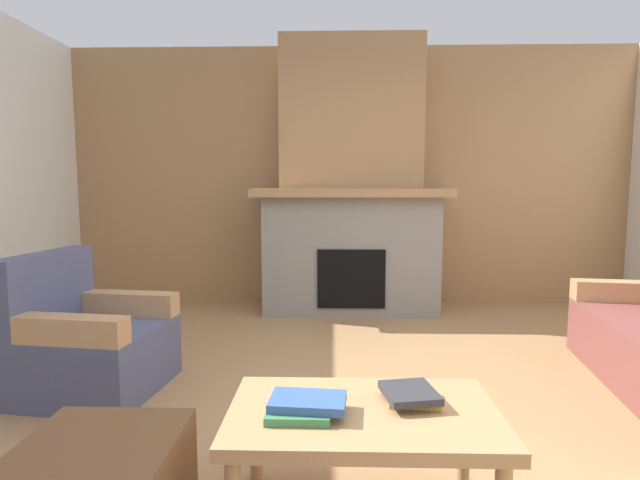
{
  "coord_description": "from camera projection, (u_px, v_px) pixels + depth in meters",
  "views": [
    {
      "loc": [
        -0.17,
        -2.39,
        1.25
      ],
      "look_at": [
        -0.27,
        1.14,
        0.87
      ],
      "focal_mm": 27.88,
      "sensor_mm": 36.0,
      "label": 1
    }
  ],
  "objects": [
    {
      "name": "wall_back_wood_panel",
      "position": [
        349.0,
        177.0,
        5.34
      ],
      "size": [
        6.0,
        0.12,
        2.7
      ],
      "primitive_type": "cube",
      "color": "#997047",
      "rests_on": "ground"
    },
    {
      "name": "coffee_table",
      "position": [
        363.0,
        423.0,
        1.85
      ],
      "size": [
        1.0,
        0.6,
        0.43
      ],
      "color": "tan",
      "rests_on": "ground"
    },
    {
      "name": "ground",
      "position": [
        366.0,
        435.0,
        2.5
      ],
      "size": [
        9.0,
        9.0,
        0.0
      ],
      "primitive_type": "plane",
      "color": "#9E754C"
    },
    {
      "name": "armchair",
      "position": [
        88.0,
        344.0,
        3.04
      ],
      "size": [
        0.85,
        0.85,
        0.85
      ],
      "color": "#474C6B",
      "rests_on": "ground"
    },
    {
      "name": "book_stack_near_edge",
      "position": [
        303.0,
        406.0,
        1.79
      ],
      "size": [
        0.29,
        0.2,
        0.06
      ],
      "color": "#3D7F4C",
      "rests_on": "coffee_table"
    },
    {
      "name": "fireplace",
      "position": [
        350.0,
        195.0,
        4.99
      ],
      "size": [
        1.9,
        0.82,
        2.7
      ],
      "color": "gray",
      "rests_on": "ground"
    },
    {
      "name": "book_stack_center",
      "position": [
        411.0,
        395.0,
        1.89
      ],
      "size": [
        0.24,
        0.24,
        0.05
      ],
      "color": "gold",
      "rests_on": "coffee_table"
    }
  ]
}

